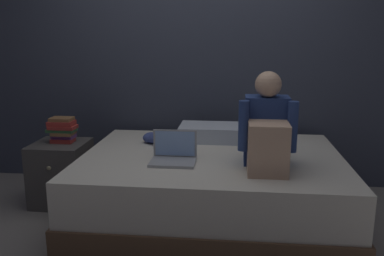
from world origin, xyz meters
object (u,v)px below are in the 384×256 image
laptop (174,154)px  nightstand (61,173)px  book_stack (62,129)px  person_sitting (267,132)px  pillow (212,132)px  clothes_pile (157,138)px  bed (211,187)px

laptop → nightstand: bearing=159.0°
nightstand → book_stack: book_stack is taller
nightstand → person_sitting: bearing=-14.9°
pillow → clothes_pile: 0.49m
nightstand → laptop: (1.04, -0.40, 0.32)m
pillow → laptop: bearing=-109.6°
pillow → book_stack: bearing=-169.6°
laptop → clothes_pile: laptop is taller
nightstand → person_sitting: 1.82m
bed → person_sitting: bearing=-34.1°
bed → pillow: bearing=93.1°
person_sitting → laptop: size_ratio=2.05×
person_sitting → pillow: bearing=120.1°
person_sitting → clothes_pile: 1.04m
person_sitting → pillow: 0.84m
bed → person_sitting: size_ratio=3.05×
pillow → book_stack: 1.28m
laptop → book_stack: 1.11m
laptop → book_stack: size_ratio=1.34×
person_sitting → book_stack: bearing=163.8°
person_sitting → laptop: 0.68m
book_stack → clothes_pile: bearing=3.5°
bed → nightstand: nightstand is taller
bed → laptop: laptop is taller
person_sitting → book_stack: size_ratio=2.73×
bed → laptop: 0.47m
bed → nightstand: size_ratio=3.76×
laptop → book_stack: laptop is taller
bed → laptop: bearing=-140.8°
clothes_pile → laptop: bearing=-65.8°
book_stack → clothes_pile: book_stack is taller
bed → clothes_pile: 0.63m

